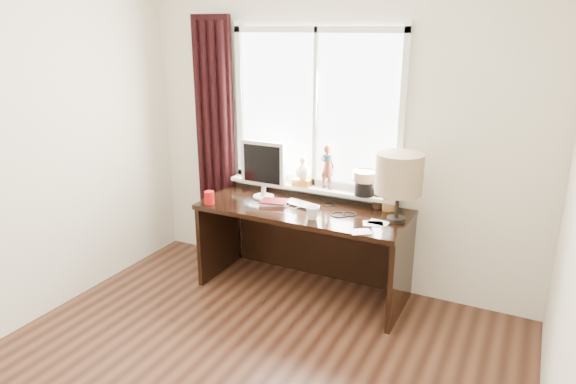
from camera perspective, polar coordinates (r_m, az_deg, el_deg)
The scene contains 14 objects.
wall_back at distance 4.30m, azimuth 5.10°, elevation 6.48°, with size 3.50×2.60×0.00m, color silver.
laptop at distance 4.19m, azimuth 1.52°, elevation -1.40°, with size 0.30×0.20×0.02m, color silver.
mug at distance 3.90m, azimuth 2.74°, elevation -2.25°, with size 0.11×0.10×0.11m, color white.
red_cup at distance 4.27m, azimuth -8.74°, elevation -0.62°, with size 0.08×0.08×0.11m, color #A50D0B.
window at distance 4.30m, azimuth 3.20°, elevation 6.63°, with size 1.52×0.23×1.40m.
curtain at distance 4.78m, azimuth -8.16°, elevation 5.27°, with size 0.38×0.09×2.25m.
desk at distance 4.32m, azimuth 2.23°, elevation -4.40°, with size 1.70×0.70×0.75m.
monitor at distance 4.32m, azimuth -2.80°, elevation 2.89°, with size 0.40×0.18×0.49m.
notebook_stack at distance 4.24m, azimuth -1.63°, elevation -1.12°, with size 0.26×0.23×0.03m.
brush_holder at distance 4.20m, azimuth 10.01°, elevation -0.91°, with size 0.09×0.09×0.25m.
icon_frame at distance 4.11m, azimuth 11.14°, elevation -1.32°, with size 0.10×0.04×0.13m.
table_lamp at distance 3.84m, azimuth 12.24°, elevation 1.90°, with size 0.35×0.35×0.52m.
loose_papers at distance 3.82m, azimuth 9.19°, elevation -3.73°, with size 0.23×0.38×0.00m.
desk_cables at distance 4.07m, azimuth 5.75°, elevation -2.20°, with size 0.37×0.34×0.01m.
Camera 1 is at (1.53, -1.92, 2.15)m, focal length 32.00 mm.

